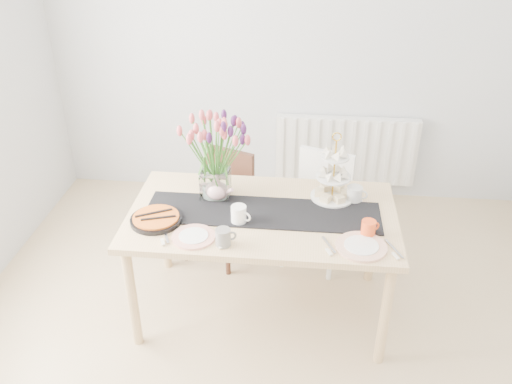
# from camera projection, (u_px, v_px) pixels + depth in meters

# --- Properties ---
(room_shell) EXTENTS (4.50, 4.50, 4.50)m
(room_shell) POSITION_uv_depth(u_px,v_px,m) (268.00, 188.00, 2.39)
(room_shell) COLOR tan
(room_shell) RESTS_ON ground
(radiator) EXTENTS (1.20, 0.08, 0.60)m
(radiator) POSITION_uv_depth(u_px,v_px,m) (346.00, 150.00, 4.65)
(radiator) COLOR white
(radiator) RESTS_ON room_shell
(dining_table) EXTENTS (1.60, 0.90, 0.75)m
(dining_table) POSITION_uv_depth(u_px,v_px,m) (262.00, 223.00, 3.27)
(dining_table) COLOR tan
(dining_table) RESTS_ON ground
(chair_brown) EXTENTS (0.51, 0.51, 0.80)m
(chair_brown) POSITION_uv_depth(u_px,v_px,m) (223.00, 197.00, 3.96)
(chair_brown) COLOR #391D14
(chair_brown) RESTS_ON ground
(chair_white) EXTENTS (0.51, 0.51, 0.82)m
(chair_white) POSITION_uv_depth(u_px,v_px,m) (320.00, 200.00, 3.90)
(chair_white) COLOR white
(chair_white) RESTS_ON ground
(table_runner) EXTENTS (1.40, 0.35, 0.01)m
(table_runner) POSITION_uv_depth(u_px,v_px,m) (262.00, 212.00, 3.23)
(table_runner) COLOR black
(table_runner) RESTS_ON dining_table
(tulip_vase) EXTENTS (0.64, 0.64, 0.55)m
(tulip_vase) POSITION_uv_depth(u_px,v_px,m) (214.00, 145.00, 3.23)
(tulip_vase) COLOR silver
(tulip_vase) RESTS_ON dining_table
(cake_stand) EXTENTS (0.27, 0.27, 0.40)m
(cake_stand) POSITION_uv_depth(u_px,v_px,m) (333.00, 182.00, 3.32)
(cake_stand) COLOR gold
(cake_stand) RESTS_ON dining_table
(teapot) EXTENTS (0.29, 0.27, 0.15)m
(teapot) POSITION_uv_depth(u_px,v_px,m) (217.00, 189.00, 3.33)
(teapot) COLOR white
(teapot) RESTS_ON dining_table
(cream_jug) EXTENTS (0.12, 0.12, 0.10)m
(cream_jug) POSITION_uv_depth(u_px,v_px,m) (354.00, 194.00, 3.33)
(cream_jug) COLOR silver
(cream_jug) RESTS_ON dining_table
(tart_tin) EXTENTS (0.30, 0.30, 0.04)m
(tart_tin) POSITION_uv_depth(u_px,v_px,m) (156.00, 219.00, 3.14)
(tart_tin) COLOR black
(tart_tin) RESTS_ON dining_table
(mug_grey) EXTENTS (0.11, 0.11, 0.10)m
(mug_grey) POSITION_uv_depth(u_px,v_px,m) (223.00, 237.00, 2.93)
(mug_grey) COLOR gray
(mug_grey) RESTS_ON dining_table
(mug_white) EXTENTS (0.12, 0.12, 0.11)m
(mug_white) POSITION_uv_depth(u_px,v_px,m) (239.00, 215.00, 3.12)
(mug_white) COLOR white
(mug_white) RESTS_ON dining_table
(mug_orange) EXTENTS (0.11, 0.11, 0.10)m
(mug_orange) POSITION_uv_depth(u_px,v_px,m) (368.00, 228.00, 3.01)
(mug_orange) COLOR #FF501C
(mug_orange) RESTS_ON dining_table
(plate_left) EXTENTS (0.32, 0.32, 0.01)m
(plate_left) POSITION_uv_depth(u_px,v_px,m) (194.00, 237.00, 3.01)
(plate_left) COLOR white
(plate_left) RESTS_ON dining_table
(plate_right) EXTENTS (0.37, 0.37, 0.01)m
(plate_right) POSITION_uv_depth(u_px,v_px,m) (361.00, 247.00, 2.93)
(plate_right) COLOR white
(plate_right) RESTS_ON dining_table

